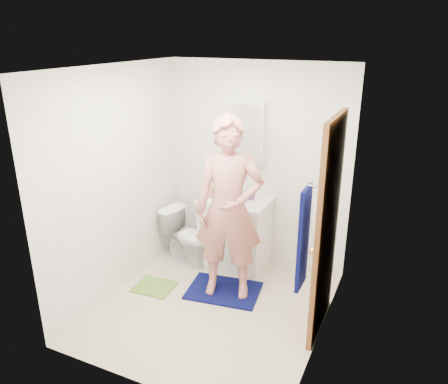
% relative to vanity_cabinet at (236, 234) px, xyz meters
% --- Properties ---
extents(floor, '(2.20, 2.40, 0.02)m').
position_rel_vanity_cabinet_xyz_m(floor, '(0.15, -0.91, -0.41)').
color(floor, beige).
rests_on(floor, ground).
extents(ceiling, '(2.20, 2.40, 0.02)m').
position_rel_vanity_cabinet_xyz_m(ceiling, '(0.15, -0.91, 2.01)').
color(ceiling, white).
rests_on(ceiling, ground).
extents(wall_back, '(2.20, 0.02, 2.40)m').
position_rel_vanity_cabinet_xyz_m(wall_back, '(0.15, 0.30, 0.80)').
color(wall_back, white).
rests_on(wall_back, ground).
extents(wall_front, '(2.20, 0.02, 2.40)m').
position_rel_vanity_cabinet_xyz_m(wall_front, '(0.15, -2.12, 0.80)').
color(wall_front, white).
rests_on(wall_front, ground).
extents(wall_left, '(0.02, 2.40, 2.40)m').
position_rel_vanity_cabinet_xyz_m(wall_left, '(-0.96, -0.91, 0.80)').
color(wall_left, white).
rests_on(wall_left, ground).
extents(wall_right, '(0.02, 2.40, 2.40)m').
position_rel_vanity_cabinet_xyz_m(wall_right, '(1.26, -0.91, 0.80)').
color(wall_right, white).
rests_on(wall_right, ground).
extents(vanity_cabinet, '(0.75, 0.55, 0.80)m').
position_rel_vanity_cabinet_xyz_m(vanity_cabinet, '(0.00, 0.00, 0.00)').
color(vanity_cabinet, white).
rests_on(vanity_cabinet, floor).
extents(countertop, '(0.79, 0.59, 0.05)m').
position_rel_vanity_cabinet_xyz_m(countertop, '(0.00, 0.00, 0.43)').
color(countertop, white).
rests_on(countertop, vanity_cabinet).
extents(sink_basin, '(0.40, 0.40, 0.03)m').
position_rel_vanity_cabinet_xyz_m(sink_basin, '(0.00, 0.00, 0.44)').
color(sink_basin, white).
rests_on(sink_basin, countertop).
extents(faucet, '(0.03, 0.03, 0.12)m').
position_rel_vanity_cabinet_xyz_m(faucet, '(0.00, 0.18, 0.51)').
color(faucet, silver).
rests_on(faucet, countertop).
extents(medicine_cabinet, '(0.50, 0.12, 0.70)m').
position_rel_vanity_cabinet_xyz_m(medicine_cabinet, '(0.00, 0.22, 1.20)').
color(medicine_cabinet, white).
rests_on(medicine_cabinet, wall_back).
extents(mirror_panel, '(0.46, 0.01, 0.66)m').
position_rel_vanity_cabinet_xyz_m(mirror_panel, '(0.00, 0.16, 1.20)').
color(mirror_panel, white).
rests_on(mirror_panel, wall_back).
extents(door, '(0.05, 0.80, 2.05)m').
position_rel_vanity_cabinet_xyz_m(door, '(1.22, -0.76, 0.62)').
color(door, brown).
rests_on(door, ground).
extents(door_knob, '(0.07, 0.07, 0.07)m').
position_rel_vanity_cabinet_xyz_m(door_knob, '(1.18, -1.08, 0.55)').
color(door_knob, gold).
rests_on(door_knob, door).
extents(towel, '(0.03, 0.24, 0.80)m').
position_rel_vanity_cabinet_xyz_m(towel, '(1.18, -1.48, 0.85)').
color(towel, '#070B43').
rests_on(towel, wall_right).
extents(towel_hook, '(0.06, 0.02, 0.02)m').
position_rel_vanity_cabinet_xyz_m(towel_hook, '(1.22, -1.48, 1.27)').
color(towel_hook, silver).
rests_on(towel_hook, wall_right).
extents(toilet, '(0.72, 0.50, 0.67)m').
position_rel_vanity_cabinet_xyz_m(toilet, '(-0.55, -0.19, -0.07)').
color(toilet, white).
rests_on(toilet, floor).
extents(bath_mat, '(0.84, 0.65, 0.02)m').
position_rel_vanity_cabinet_xyz_m(bath_mat, '(0.13, -0.62, -0.39)').
color(bath_mat, '#070B43').
rests_on(bath_mat, floor).
extents(green_rug, '(0.45, 0.38, 0.02)m').
position_rel_vanity_cabinet_xyz_m(green_rug, '(-0.60, -0.88, -0.39)').
color(green_rug, '#69A236').
rests_on(green_rug, floor).
extents(soap_dispenser, '(0.08, 0.08, 0.17)m').
position_rel_vanity_cabinet_xyz_m(soap_dispenser, '(-0.30, -0.07, 0.54)').
color(soap_dispenser, '#B97256').
rests_on(soap_dispenser, countertop).
extents(toothbrush_cup, '(0.14, 0.14, 0.10)m').
position_rel_vanity_cabinet_xyz_m(toothbrush_cup, '(0.15, 0.07, 0.50)').
color(toothbrush_cup, '#72418F').
rests_on(toothbrush_cup, countertop).
extents(man, '(0.80, 0.63, 1.93)m').
position_rel_vanity_cabinet_xyz_m(man, '(0.19, -0.63, 0.59)').
color(man, tan).
rests_on(man, bath_mat).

